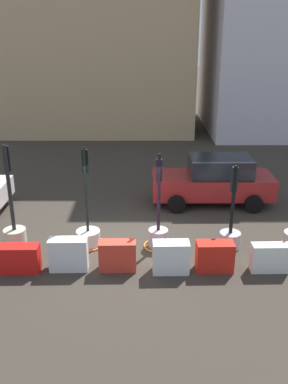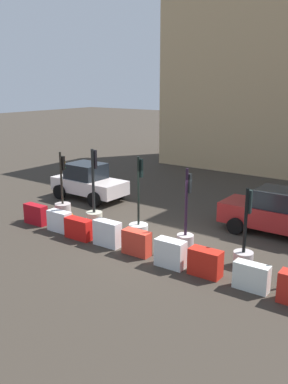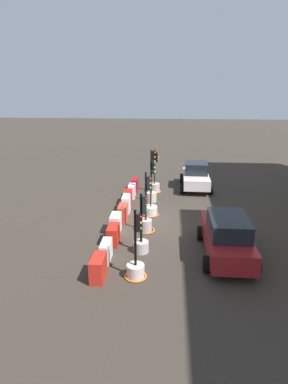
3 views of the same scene
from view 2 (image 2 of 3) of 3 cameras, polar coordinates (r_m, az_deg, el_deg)
The scene contains 17 objects.
ground_plane at distance 15.02m, azimuth 2.23°, elevation -7.04°, with size 120.00×120.00×0.00m, color #372F27.
traffic_light_0 at distance 18.08m, azimuth -11.16°, elevation -1.99°, with size 0.85×0.85×2.82m.
traffic_light_1 at distance 16.65m, azimuth -6.90°, elevation -2.67°, with size 0.65×0.65×3.14m.
traffic_light_2 at distance 15.47m, azimuth -0.75°, elevation -4.65°, with size 0.90×0.90×3.05m.
traffic_light_3 at distance 14.28m, azimuth 5.75°, elevation -6.15°, with size 0.87×0.87×2.88m.
traffic_light_4 at distance 13.39m, azimuth 13.66°, elevation -7.82°, with size 0.62×0.62×2.55m.
construction_barrier_0 at distance 17.39m, azimuth -14.75°, elevation -3.01°, with size 1.06×0.40×0.81m.
construction_barrier_1 at distance 16.35m, azimuth -11.63°, elevation -3.97°, with size 0.99×0.43×0.81m.
construction_barrier_2 at distance 15.47m, azimuth -9.02°, elevation -5.03°, with size 1.10×0.45×0.77m.
construction_barrier_3 at distance 14.67m, azimuth -5.11°, elevation -5.73°, with size 1.03×0.43×0.91m.
construction_barrier_4 at distance 13.90m, azimuth -1.03°, elevation -7.03°, with size 1.00×0.43×0.84m.
construction_barrier_5 at distance 13.05m, azimuth 3.67°, elevation -8.47°, with size 0.97×0.47×0.88m.
construction_barrier_6 at distance 12.61m, azimuth 8.48°, elevation -9.64°, with size 1.00×0.49×0.82m.
construction_barrier_7 at distance 12.06m, azimuth 14.65°, elevation -11.29°, with size 1.00×0.39×0.78m.
car_red_compact at distance 16.32m, azimuth 18.50°, elevation -2.77°, with size 4.40×2.06×1.76m.
car_white_van at distance 20.56m, azimuth -7.70°, elevation 1.42°, with size 3.84×2.10×1.76m.
building_main_facade at distance 29.47m, azimuth 16.53°, elevation 17.14°, with size 12.64×7.14×14.03m.
Camera 2 is at (7.76, -11.56, 5.63)m, focal length 38.53 mm.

